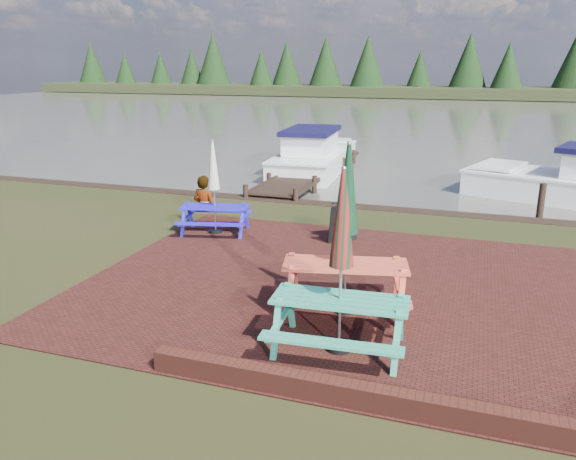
{
  "coord_description": "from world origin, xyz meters",
  "views": [
    {
      "loc": [
        2.3,
        -8.37,
        3.94
      ],
      "look_at": [
        -0.88,
        0.96,
        1.0
      ],
      "focal_mm": 35.0,
      "sensor_mm": 36.0,
      "label": 1
    }
  ],
  "objects_px": {
    "picnic_table_red": "(346,256)",
    "boat_jetty": "(314,157)",
    "picnic_table_blue": "(215,202)",
    "jetty": "(311,171)",
    "picnic_table_teal": "(340,290)",
    "chalkboard": "(343,223)",
    "person": "(203,176)"
  },
  "relations": [
    {
      "from": "boat_jetty",
      "to": "picnic_table_red",
      "type": "bearing_deg",
      "value": -75.38
    },
    {
      "from": "picnic_table_red",
      "to": "picnic_table_blue",
      "type": "height_order",
      "value": "picnic_table_red"
    },
    {
      "from": "chalkboard",
      "to": "picnic_table_blue",
      "type": "bearing_deg",
      "value": 152.27
    },
    {
      "from": "boat_jetty",
      "to": "person",
      "type": "height_order",
      "value": "person"
    },
    {
      "from": "picnic_table_red",
      "to": "person",
      "type": "xyz_separation_m",
      "value": [
        -5.22,
        5.24,
        -0.0
      ]
    },
    {
      "from": "boat_jetty",
      "to": "jetty",
      "type": "bearing_deg",
      "value": -81.92
    },
    {
      "from": "picnic_table_red",
      "to": "person",
      "type": "bearing_deg",
      "value": 122.05
    },
    {
      "from": "boat_jetty",
      "to": "picnic_table_blue",
      "type": "bearing_deg",
      "value": -91.98
    },
    {
      "from": "picnic_table_blue",
      "to": "person",
      "type": "height_order",
      "value": "picnic_table_blue"
    },
    {
      "from": "jetty",
      "to": "person",
      "type": "xyz_separation_m",
      "value": [
        -1.28,
        -6.06,
        0.85
      ]
    },
    {
      "from": "picnic_table_blue",
      "to": "picnic_table_red",
      "type": "bearing_deg",
      "value": -53.85
    },
    {
      "from": "picnic_table_blue",
      "to": "boat_jetty",
      "type": "relative_size",
      "value": 0.33
    },
    {
      "from": "boat_jetty",
      "to": "person",
      "type": "relative_size",
      "value": 3.51
    },
    {
      "from": "chalkboard",
      "to": "person",
      "type": "relative_size",
      "value": 0.47
    },
    {
      "from": "picnic_table_red",
      "to": "chalkboard",
      "type": "bearing_deg",
      "value": 91.12
    },
    {
      "from": "picnic_table_blue",
      "to": "jetty",
      "type": "xyz_separation_m",
      "value": [
        0.02,
        7.96,
        -0.67
      ]
    },
    {
      "from": "picnic_table_teal",
      "to": "jetty",
      "type": "height_order",
      "value": "picnic_table_teal"
    },
    {
      "from": "jetty",
      "to": "person",
      "type": "distance_m",
      "value": 6.25
    },
    {
      "from": "chalkboard",
      "to": "person",
      "type": "bearing_deg",
      "value": 126.51
    },
    {
      "from": "chalkboard",
      "to": "boat_jetty",
      "type": "height_order",
      "value": "boat_jetty"
    },
    {
      "from": "jetty",
      "to": "picnic_table_red",
      "type": "bearing_deg",
      "value": -70.79
    },
    {
      "from": "picnic_table_teal",
      "to": "picnic_table_red",
      "type": "xyz_separation_m",
      "value": [
        -0.23,
        1.3,
        0.05
      ]
    },
    {
      "from": "picnic_table_blue",
      "to": "jetty",
      "type": "relative_size",
      "value": 0.25
    },
    {
      "from": "chalkboard",
      "to": "person",
      "type": "xyz_separation_m",
      "value": [
        -4.32,
        1.63,
        0.5
      ]
    },
    {
      "from": "picnic_table_teal",
      "to": "jetty",
      "type": "bearing_deg",
      "value": 104.25
    },
    {
      "from": "picnic_table_blue",
      "to": "jetty",
      "type": "distance_m",
      "value": 7.99
    },
    {
      "from": "picnic_table_blue",
      "to": "person",
      "type": "relative_size",
      "value": 1.15
    },
    {
      "from": "picnic_table_teal",
      "to": "picnic_table_red",
      "type": "bearing_deg",
      "value": 95.99
    },
    {
      "from": "picnic_table_teal",
      "to": "boat_jetty",
      "type": "height_order",
      "value": "picnic_table_teal"
    },
    {
      "from": "picnic_table_red",
      "to": "boat_jetty",
      "type": "relative_size",
      "value": 0.41
    },
    {
      "from": "picnic_table_red",
      "to": "boat_jetty",
      "type": "bearing_deg",
      "value": 95.53
    },
    {
      "from": "picnic_table_red",
      "to": "picnic_table_blue",
      "type": "xyz_separation_m",
      "value": [
        -3.96,
        3.34,
        -0.19
      ]
    }
  ]
}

